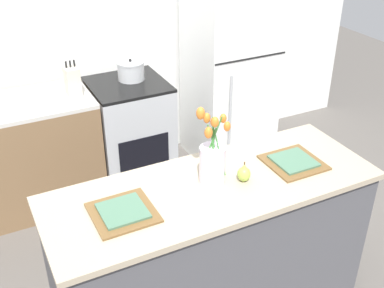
{
  "coord_description": "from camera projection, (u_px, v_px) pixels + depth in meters",
  "views": [
    {
      "loc": [
        -1.04,
        -1.82,
        2.38
      ],
      "look_at": [
        0.0,
        0.25,
        1.05
      ],
      "focal_mm": 45.0,
      "sensor_mm": 36.0,
      "label": 1
    }
  ],
  "objects": [
    {
      "name": "flower_vase",
      "position": [
        212.0,
        159.0,
        2.49
      ],
      "size": [
        0.15,
        0.15,
        0.44
      ],
      "color": "silver",
      "rests_on": "kitchen_island"
    },
    {
      "name": "stove_range",
      "position": [
        131.0,
        132.0,
        4.05
      ],
      "size": [
        0.6,
        0.61,
        0.9
      ],
      "color": "#B2B5B7",
      "rests_on": "ground_plane"
    },
    {
      "name": "knife_block",
      "position": [
        72.0,
        81.0,
        3.58
      ],
      "size": [
        0.1,
        0.14,
        0.27
      ],
      "color": "beige",
      "rests_on": "back_counter"
    },
    {
      "name": "plate_setting_right",
      "position": [
        294.0,
        162.0,
        2.71
      ],
      "size": [
        0.3,
        0.3,
        0.02
      ],
      "color": "brown",
      "rests_on": "kitchen_island"
    },
    {
      "name": "plate_setting_left",
      "position": [
        123.0,
        212.0,
        2.32
      ],
      "size": [
        0.3,
        0.3,
        0.02
      ],
      "color": "brown",
      "rests_on": "kitchen_island"
    },
    {
      "name": "back_wall",
      "position": [
        95.0,
        16.0,
        3.88
      ],
      "size": [
        5.2,
        0.08,
        2.7
      ],
      "color": "silver",
      "rests_on": "ground_plane"
    },
    {
      "name": "refrigerator",
      "position": [
        230.0,
        69.0,
        4.22
      ],
      "size": [
        0.68,
        0.67,
        1.7
      ],
      "color": "white",
      "rests_on": "ground_plane"
    },
    {
      "name": "pear_figurine",
      "position": [
        244.0,
        173.0,
        2.54
      ],
      "size": [
        0.07,
        0.07,
        0.12
      ],
      "color": "#9EBC47",
      "rests_on": "kitchen_island"
    },
    {
      "name": "kitchen_island",
      "position": [
        211.0,
        252.0,
        2.76
      ],
      "size": [
        1.8,
        0.66,
        0.93
      ],
      "color": "#4C4C51",
      "rests_on": "ground_plane"
    },
    {
      "name": "cooking_pot",
      "position": [
        131.0,
        70.0,
        3.86
      ],
      "size": [
        0.22,
        0.22,
        0.17
      ],
      "color": "#B2B5B7",
      "rests_on": "stove_range"
    }
  ]
}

